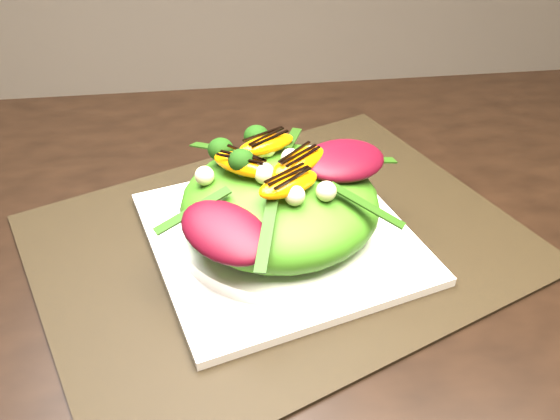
{
  "coord_description": "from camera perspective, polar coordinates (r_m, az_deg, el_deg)",
  "views": [
    {
      "loc": [
        -0.22,
        -0.43,
        1.17
      ],
      "look_at": [
        -0.16,
        0.06,
        0.8
      ],
      "focal_mm": 38.0,
      "sensor_mm": 36.0,
      "label": 1
    }
  ],
  "objects": [
    {
      "name": "salad_bowl",
      "position": [
        0.63,
        0.0,
        -1.66
      ],
      "size": [
        0.25,
        0.25,
        0.02
      ],
      "primitive_type": "cylinder",
      "rotation": [
        0.0,
        0.0,
        0.16
      ],
      "color": "white",
      "rests_on": "plate_base"
    },
    {
      "name": "placemat",
      "position": [
        0.64,
        0.0,
        -3.06
      ],
      "size": [
        0.61,
        0.54,
        0.0
      ],
      "primitive_type": "cube",
      "rotation": [
        0.0,
        0.0,
        0.39
      ],
      "color": "black",
      "rests_on": "dining_table"
    },
    {
      "name": "lettuce_mound",
      "position": [
        0.61,
        -0.0,
        0.71
      ],
      "size": [
        0.26,
        0.26,
        0.07
      ],
      "primitive_type": "ellipsoid",
      "rotation": [
        0.0,
        0.0,
        -0.36
      ],
      "color": "#3D7916",
      "rests_on": "salad_bowl"
    },
    {
      "name": "dining_table",
      "position": [
        0.65,
        15.02,
        -6.59
      ],
      "size": [
        1.6,
        0.9,
        0.75
      ],
      "primitive_type": "cube",
      "color": "black",
      "rests_on": "floor"
    },
    {
      "name": "orange_segment",
      "position": [
        0.59,
        -2.22,
        4.54
      ],
      "size": [
        0.07,
        0.03,
        0.02
      ],
      "primitive_type": "ellipsoid",
      "rotation": [
        0.0,
        0.0,
        -0.06
      ],
      "color": "orange",
      "rests_on": "lettuce_mound"
    },
    {
      "name": "plate_base",
      "position": [
        0.64,
        0.0,
        -2.58
      ],
      "size": [
        0.33,
        0.33,
        0.01
      ],
      "primitive_type": "cube",
      "rotation": [
        0.0,
        0.0,
        0.28
      ],
      "color": "white",
      "rests_on": "placemat"
    },
    {
      "name": "balsamic_drizzle",
      "position": [
        0.58,
        -2.24,
        5.33
      ],
      "size": [
        0.04,
        0.0,
        0.0
      ],
      "primitive_type": "cube",
      "rotation": [
        0.0,
        0.0,
        -0.06
      ],
      "color": "black",
      "rests_on": "orange_segment"
    },
    {
      "name": "broccoli_floret",
      "position": [
        0.59,
        -6.42,
        4.84
      ],
      "size": [
        0.04,
        0.04,
        0.04
      ],
      "primitive_type": "sphere",
      "rotation": [
        0.0,
        0.0,
        0.19
      ],
      "color": "#0F370A",
      "rests_on": "lettuce_mound"
    },
    {
      "name": "radicchio_leaf",
      "position": [
        0.61,
        6.19,
        4.78
      ],
      "size": [
        0.11,
        0.1,
        0.02
      ],
      "primitive_type": "ellipsoid",
      "rotation": [
        0.0,
        0.0,
        0.42
      ],
      "color": "#400611",
      "rests_on": "lettuce_mound"
    },
    {
      "name": "macadamia_nut",
      "position": [
        0.55,
        3.67,
        1.15
      ],
      "size": [
        0.02,
        0.02,
        0.02
      ],
      "primitive_type": "sphere",
      "rotation": [
        0.0,
        0.0,
        0.12
      ],
      "color": "#C8C18D",
      "rests_on": "lettuce_mound"
    }
  ]
}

